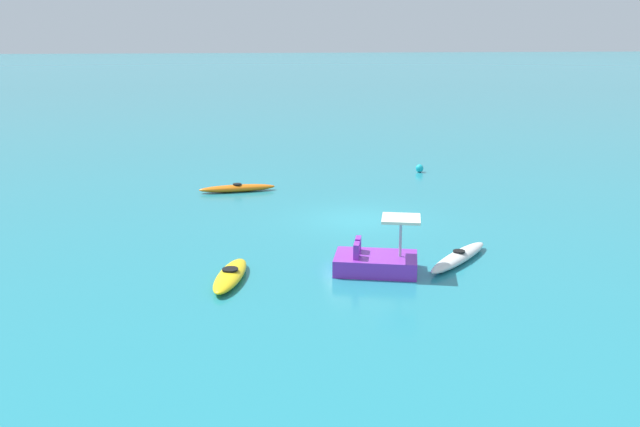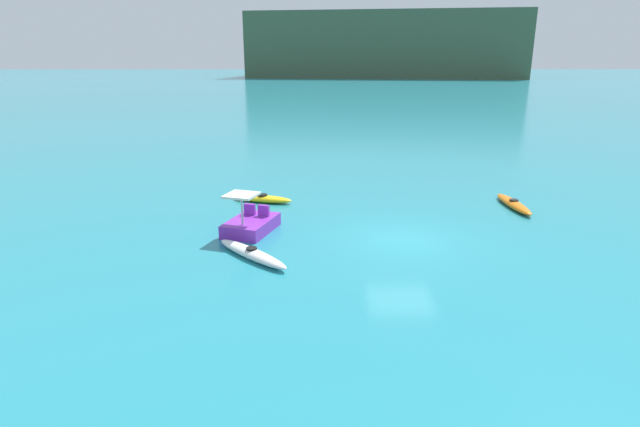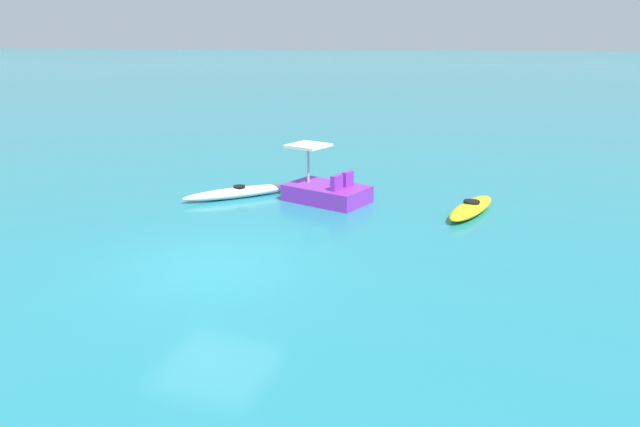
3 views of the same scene
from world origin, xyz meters
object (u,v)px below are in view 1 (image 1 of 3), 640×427
at_px(kayak_yellow, 230,275).
at_px(buoy_cyan, 420,168).
at_px(kayak_orange, 237,188).
at_px(pedal_boat_purple, 376,261).
at_px(kayak_white, 459,257).

distance_m(kayak_yellow, buoy_cyan, 17.63).
height_order(kayak_orange, kayak_yellow, same).
xyz_separation_m(kayak_orange, pedal_boat_purple, (-11.37, -3.36, 0.17)).
bearing_deg(pedal_boat_purple, kayak_yellow, 90.10).
height_order(kayak_white, pedal_boat_purple, pedal_boat_purple).
relative_size(kayak_white, buoy_cyan, 7.46).
bearing_deg(pedal_boat_purple, buoy_cyan, -23.33).
xyz_separation_m(kayak_yellow, pedal_boat_purple, (0.01, -4.27, 0.17)).
bearing_deg(kayak_yellow, kayak_white, -86.85).
xyz_separation_m(kayak_white, buoy_cyan, (13.84, -3.42, 0.04)).
height_order(kayak_white, kayak_yellow, same).
bearing_deg(buoy_cyan, kayak_yellow, 143.82).
distance_m(kayak_white, pedal_boat_purple, 2.75).
relative_size(kayak_orange, kayak_yellow, 1.17).
height_order(kayak_orange, buoy_cyan, buoy_cyan).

